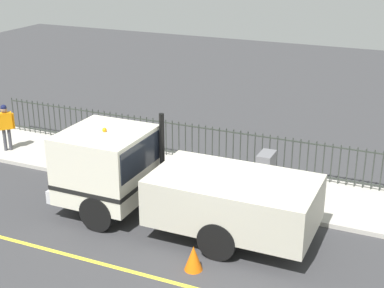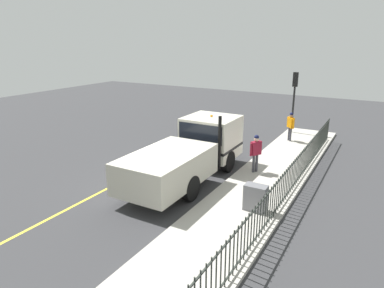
{
  "view_description": "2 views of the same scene",
  "coord_description": "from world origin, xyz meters",
  "px_view_note": "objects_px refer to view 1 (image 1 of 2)",
  "views": [
    {
      "loc": [
        -11.54,
        -4.27,
        7.32
      ],
      "look_at": [
        2.0,
        1.78,
        1.71
      ],
      "focal_mm": 52.9,
      "sensor_mm": 36.0,
      "label": 1
    },
    {
      "loc": [
        7.22,
        -10.16,
        5.74
      ],
      "look_at": [
        0.41,
        1.77,
        1.53
      ],
      "focal_mm": 32.24,
      "sensor_mm": 36.0,
      "label": 2
    }
  ],
  "objects_px": {
    "work_truck": "(161,179)",
    "utility_cabinet": "(266,167)",
    "traffic_cone": "(193,258)",
    "worker_standing": "(148,146)",
    "pedestrian_distant": "(5,123)"
  },
  "relations": [
    {
      "from": "work_truck",
      "to": "worker_standing",
      "type": "relative_size",
      "value": 4.15
    },
    {
      "from": "work_truck",
      "to": "worker_standing",
      "type": "distance_m",
      "value": 2.71
    },
    {
      "from": "traffic_cone",
      "to": "utility_cabinet",
      "type": "bearing_deg",
      "value": -1.39
    },
    {
      "from": "utility_cabinet",
      "to": "traffic_cone",
      "type": "height_order",
      "value": "utility_cabinet"
    },
    {
      "from": "pedestrian_distant",
      "to": "utility_cabinet",
      "type": "distance_m",
      "value": 9.08
    },
    {
      "from": "work_truck",
      "to": "pedestrian_distant",
      "type": "xyz_separation_m",
      "value": [
        2.28,
        7.16,
        -0.13
      ]
    },
    {
      "from": "work_truck",
      "to": "utility_cabinet",
      "type": "bearing_deg",
      "value": -27.72
    },
    {
      "from": "worker_standing",
      "to": "utility_cabinet",
      "type": "distance_m",
      "value": 3.65
    },
    {
      "from": "pedestrian_distant",
      "to": "utility_cabinet",
      "type": "xyz_separation_m",
      "value": [
        1.16,
        -8.99,
        -0.56
      ]
    },
    {
      "from": "pedestrian_distant",
      "to": "traffic_cone",
      "type": "bearing_deg",
      "value": 111.22
    },
    {
      "from": "worker_standing",
      "to": "utility_cabinet",
      "type": "bearing_deg",
      "value": 50.57
    },
    {
      "from": "pedestrian_distant",
      "to": "work_truck",
      "type": "bearing_deg",
      "value": 117.83
    },
    {
      "from": "traffic_cone",
      "to": "worker_standing",
      "type": "bearing_deg",
      "value": 39.69
    },
    {
      "from": "utility_cabinet",
      "to": "traffic_cone",
      "type": "relative_size",
      "value": 1.49
    },
    {
      "from": "worker_standing",
      "to": "traffic_cone",
      "type": "xyz_separation_m",
      "value": [
        -3.93,
        -3.26,
        -0.85
      ]
    }
  ]
}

